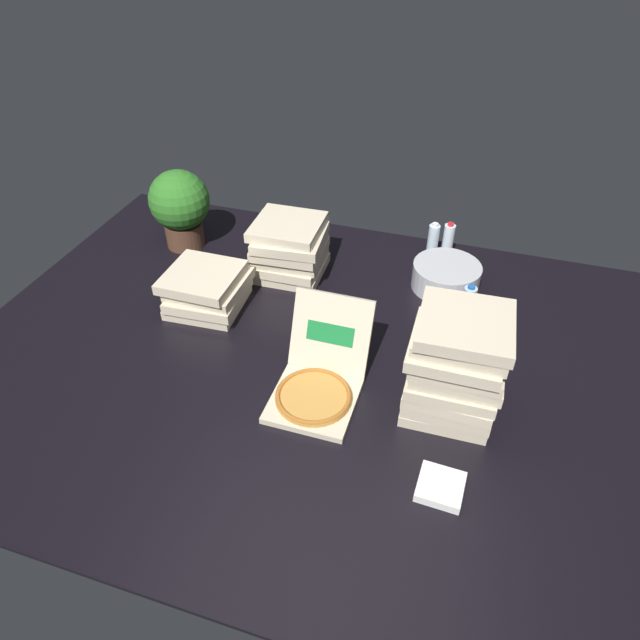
% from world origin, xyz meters
% --- Properties ---
extents(ground_plane, '(3.20, 2.40, 0.02)m').
position_xyz_m(ground_plane, '(0.00, 0.00, -0.01)').
color(ground_plane, black).
extents(open_pizza_box, '(0.35, 0.50, 0.35)m').
position_xyz_m(open_pizza_box, '(0.13, -0.20, 0.07)').
color(open_pizza_box, beige).
rests_on(open_pizza_box, ground_plane).
extents(pizza_stack_left_far, '(0.38, 0.38, 0.21)m').
position_xyz_m(pizza_stack_left_far, '(-0.59, 0.20, 0.10)').
color(pizza_stack_left_far, beige).
rests_on(pizza_stack_left_far, ground_plane).
extents(pizza_stack_right_near, '(0.39, 0.40, 0.31)m').
position_xyz_m(pizza_stack_right_near, '(-0.29, 0.61, 0.15)').
color(pizza_stack_right_near, beige).
rests_on(pizza_stack_right_near, ground_plane).
extents(pizza_stack_center_far, '(0.38, 0.38, 0.46)m').
position_xyz_m(pizza_stack_center_far, '(0.67, -0.11, 0.23)').
color(pizza_stack_center_far, beige).
rests_on(pizza_stack_center_far, ground_plane).
extents(ice_bucket, '(0.36, 0.36, 0.13)m').
position_xyz_m(ice_bucket, '(0.54, 0.74, 0.07)').
color(ice_bucket, '#B7BABF').
rests_on(ice_bucket, ground_plane).
extents(water_bottle_0, '(0.06, 0.06, 0.21)m').
position_xyz_m(water_bottle_0, '(0.67, 0.48, 0.10)').
color(water_bottle_0, silver).
rests_on(water_bottle_0, ground_plane).
extents(water_bottle_1, '(0.06, 0.06, 0.21)m').
position_xyz_m(water_bottle_1, '(0.42, 1.02, 0.10)').
color(water_bottle_1, silver).
rests_on(water_bottle_1, ground_plane).
extents(water_bottle_2, '(0.06, 0.06, 0.21)m').
position_xyz_m(water_bottle_2, '(0.50, 1.05, 0.10)').
color(water_bottle_2, white).
rests_on(water_bottle_2, ground_plane).
extents(potted_plant, '(0.34, 0.34, 0.46)m').
position_xyz_m(potted_plant, '(-0.99, 0.71, 0.26)').
color(potted_plant, '#513323').
rests_on(potted_plant, ground_plane).
extents(napkin_pile, '(0.17, 0.17, 0.04)m').
position_xyz_m(napkin_pile, '(0.70, -0.54, 0.02)').
color(napkin_pile, white).
rests_on(napkin_pile, ground_plane).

